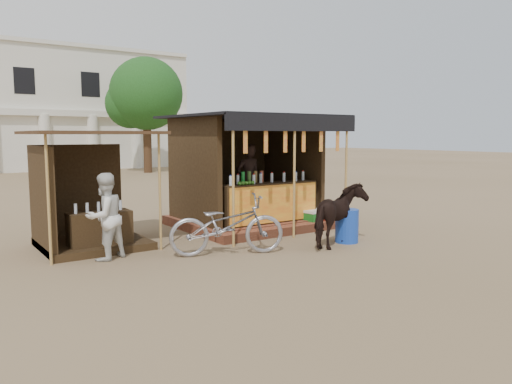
{
  "coord_description": "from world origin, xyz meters",
  "views": [
    {
      "loc": [
        -5.98,
        -7.05,
        2.3
      ],
      "look_at": [
        0.0,
        1.6,
        1.1
      ],
      "focal_mm": 35.0,
      "sensor_mm": 36.0,
      "label": 1
    }
  ],
  "objects": [
    {
      "name": "ground",
      "position": [
        0.0,
        0.0,
        0.0
      ],
      "size": [
        120.0,
        120.0,
        0.0
      ],
      "primitive_type": "plane",
      "color": "#846B4C",
      "rests_on": "ground"
    },
    {
      "name": "main_stall",
      "position": [
        1.01,
        3.36,
        1.03
      ],
      "size": [
        3.6,
        3.61,
        2.78
      ],
      "color": "brown",
      "rests_on": "ground"
    },
    {
      "name": "secondary_stall",
      "position": [
        -3.17,
        3.24,
        0.85
      ],
      "size": [
        2.4,
        2.4,
        2.38
      ],
      "color": "#372614",
      "rests_on": "ground"
    },
    {
      "name": "cow",
      "position": [
        1.22,
        0.32,
        0.65
      ],
      "size": [
        1.69,
        1.23,
        1.3
      ],
      "primitive_type": "imported",
      "rotation": [
        0.0,
        0.0,
        1.96
      ],
      "color": "black",
      "rests_on": "ground"
    },
    {
      "name": "motorbike",
      "position": [
        -1.07,
        1.04,
        0.58
      ],
      "size": [
        2.35,
        1.52,
        1.16
      ],
      "primitive_type": "imported",
      "rotation": [
        0.0,
        0.0,
        1.2
      ],
      "color": "#97979F",
      "rests_on": "ground"
    },
    {
      "name": "bystander",
      "position": [
        -3.11,
        2.0,
        0.81
      ],
      "size": [
        0.96,
        0.87,
        1.62
      ],
      "primitive_type": "imported",
      "rotation": [
        0.0,
        0.0,
        3.53
      ],
      "color": "silver",
      "rests_on": "ground"
    },
    {
      "name": "blue_barrel",
      "position": [
        1.65,
        0.54,
        0.36
      ],
      "size": [
        0.63,
        0.63,
        0.72
      ],
      "primitive_type": "cylinder",
      "rotation": [
        0.0,
        0.0,
        -0.33
      ],
      "color": "#163EAB",
      "rests_on": "ground"
    },
    {
      "name": "red_crate",
      "position": [
        2.44,
        2.0,
        0.13
      ],
      "size": [
        0.4,
        0.42,
        0.27
      ],
      "primitive_type": "cube",
      "rotation": [
        0.0,
        0.0,
        -0.1
      ],
      "color": "maroon",
      "rests_on": "ground"
    },
    {
      "name": "cooler",
      "position": [
        2.2,
        2.19,
        0.23
      ],
      "size": [
        0.69,
        0.52,
        0.46
      ],
      "color": "#17691E",
      "rests_on": "ground"
    },
    {
      "name": "tree",
      "position": [
        5.81,
        22.14,
        4.63
      ],
      "size": [
        4.5,
        4.4,
        7.0
      ],
      "color": "#382314",
      "rests_on": "ground"
    }
  ]
}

